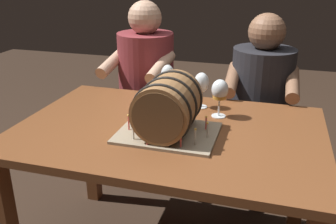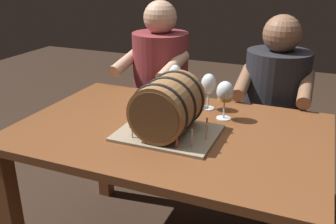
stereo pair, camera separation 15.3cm
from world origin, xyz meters
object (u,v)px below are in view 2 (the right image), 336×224
Objects in this scene: wine_glass_amber at (225,93)px; person_seated_right at (272,122)px; wine_glass_white at (175,79)px; dining_table at (170,150)px; wine_glass_empty at (209,85)px; person_seated_left at (161,102)px; barrel_cake at (168,108)px.

person_seated_right is (0.17, 0.51, -0.31)m from wine_glass_amber.
person_seated_right reaches higher than wine_glass_white.
dining_table is 7.46× the size of wine_glass_empty.
wine_glass_white is at bearing 107.31° from dining_table.
wine_glass_white is 0.18× the size of person_seated_right.
person_seated_left is (-0.35, 0.70, -0.06)m from dining_table.
wine_glass_white is 0.60m from person_seated_left.
person_seated_left is at bearing 115.85° from barrel_cake.
person_seated_left is 0.71m from person_seated_right.
person_seated_left reaches higher than wine_glass_amber.
wine_glass_empty is (0.08, 0.29, 0.23)m from dining_table.
barrel_cake reaches higher than dining_table.
wine_glass_white is at bearing 165.27° from wine_glass_amber.
wine_glass_empty is (-0.10, 0.10, -0.00)m from wine_glass_amber.
person_seated_left is (-0.37, 0.76, -0.29)m from barrel_cake.
person_seated_right is at bearing 56.53° from wine_glass_empty.
wine_glass_empty is 0.16× the size of person_seated_right.
barrel_cake reaches higher than wine_glass_empty.
person_seated_right is (0.34, 0.76, -0.31)m from barrel_cake.
person_seated_left is at bearing 179.99° from person_seated_right.
wine_glass_white is 0.70m from person_seated_right.
dining_table is 0.79m from person_seated_left.
person_seated_left reaches higher than dining_table.
person_seated_right is at bearing 71.74° from wine_glass_amber.
barrel_cake is 0.31m from wine_glass_amber.
barrel_cake is at bearing -73.33° from wine_glass_white.
person_seated_left is at bearing 136.63° from wine_glass_empty.
person_seated_right is (0.71, -0.00, -0.02)m from person_seated_left.
wine_glass_amber is at bearing -108.26° from person_seated_right.
dining_table is at bearing 103.93° from barrel_cake.
wine_glass_white is at bearing -58.08° from person_seated_left.
barrel_cake is (0.02, -0.06, 0.22)m from dining_table.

